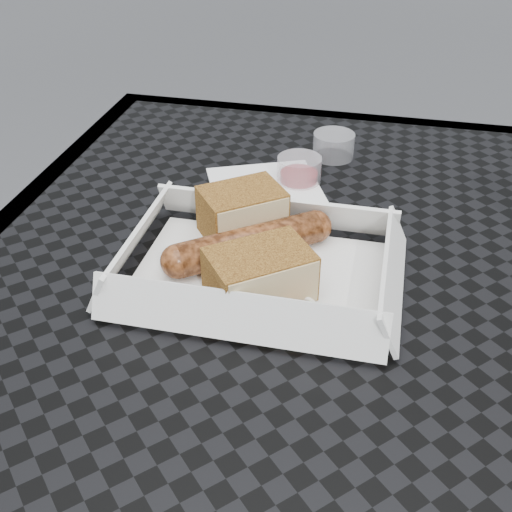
# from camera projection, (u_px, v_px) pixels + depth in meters

# --- Properties ---
(patio_table) EXTENTS (0.80, 0.80, 0.74)m
(patio_table) POSITION_uv_depth(u_px,v_px,m) (369.00, 352.00, 0.61)
(patio_table) COLOR black
(patio_table) RESTS_ON ground
(food_tray) EXTENTS (0.22, 0.15, 0.00)m
(food_tray) POSITION_uv_depth(u_px,v_px,m) (258.00, 275.00, 0.58)
(food_tray) COLOR white
(food_tray) RESTS_ON patio_table
(bratwurst) EXTENTS (0.14, 0.12, 0.03)m
(bratwurst) POSITION_uv_depth(u_px,v_px,m) (249.00, 243.00, 0.59)
(bratwurst) COLOR brown
(bratwurst) RESTS_ON food_tray
(bread_near) EXTENTS (0.09, 0.09, 0.05)m
(bread_near) POSITION_uv_depth(u_px,v_px,m) (242.00, 212.00, 0.62)
(bread_near) COLOR brown
(bread_near) RESTS_ON food_tray
(bread_far) EXTENTS (0.10, 0.10, 0.04)m
(bread_far) POSITION_uv_depth(u_px,v_px,m) (260.00, 274.00, 0.54)
(bread_far) COLOR brown
(bread_far) RESTS_ON food_tray
(veg_garnish) EXTENTS (0.03, 0.03, 0.00)m
(veg_garnish) POSITION_uv_depth(u_px,v_px,m) (312.00, 317.00, 0.53)
(veg_garnish) COLOR #DB4109
(veg_garnish) RESTS_ON food_tray
(napkin) EXTENTS (0.16, 0.16, 0.00)m
(napkin) POSITION_uv_depth(u_px,v_px,m) (266.00, 189.00, 0.72)
(napkin) COLOR white
(napkin) RESTS_ON patio_table
(condiment_cup_sauce) EXTENTS (0.05, 0.05, 0.03)m
(condiment_cup_sauce) POSITION_uv_depth(u_px,v_px,m) (299.00, 170.00, 0.72)
(condiment_cup_sauce) COLOR maroon
(condiment_cup_sauce) RESTS_ON patio_table
(condiment_cup_empty) EXTENTS (0.05, 0.05, 0.03)m
(condiment_cup_empty) POSITION_uv_depth(u_px,v_px,m) (334.00, 145.00, 0.78)
(condiment_cup_empty) COLOR silver
(condiment_cup_empty) RESTS_ON patio_table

